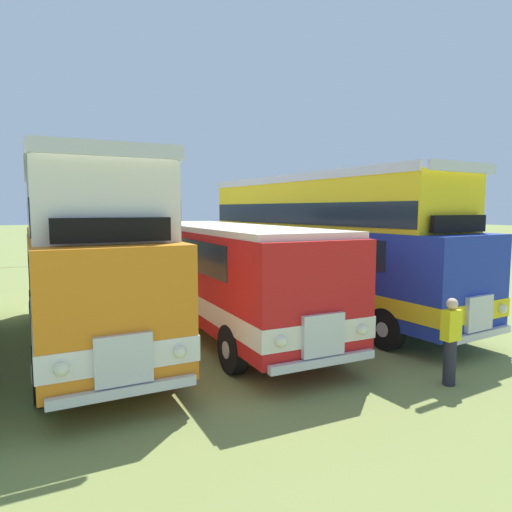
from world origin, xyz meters
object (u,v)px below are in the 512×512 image
Objects in this scene: bus_seventh_in_row at (84,253)px; bus_ninth_in_row at (322,242)px; marshal_person at (451,341)px; bus_eighth_in_row at (224,269)px.

bus_ninth_in_row is at bearing 0.18° from bus_seventh_in_row.
marshal_person is at bearing -103.46° from bus_ninth_in_row.
bus_seventh_in_row is 0.98× the size of bus_eighth_in_row.
bus_seventh_in_row reaches higher than bus_eighth_in_row.
bus_ninth_in_row is (7.35, 0.02, 0.01)m from bus_seventh_in_row.
bus_seventh_in_row is 5.68× the size of marshal_person.
bus_seventh_in_row is 3.74m from bus_eighth_in_row.
marshal_person is at bearing -46.59° from bus_seventh_in_row.
bus_eighth_in_row is 0.90× the size of bus_ninth_in_row.
bus_seventh_in_row is at bearing 174.60° from bus_eighth_in_row.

